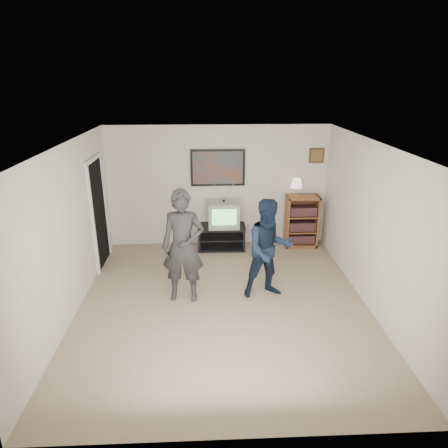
{
  "coord_description": "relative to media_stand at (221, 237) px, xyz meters",
  "views": [
    {
      "loc": [
        -0.24,
        -5.46,
        3.39
      ],
      "look_at": [
        0.04,
        0.55,
        1.15
      ],
      "focal_mm": 32.0,
      "sensor_mm": 36.0,
      "label": 1
    }
  ],
  "objects": [
    {
      "name": "controller_left",
      "position": [
        -0.64,
        -1.78,
        0.96
      ],
      "size": [
        0.04,
        0.13,
        0.04
      ],
      "primitive_type": "cube",
      "rotation": [
        0.0,
        0.0,
        -0.06
      ],
      "color": "white",
      "rests_on": "person_tall"
    },
    {
      "name": "room_shell",
      "position": [
        -0.06,
        -1.88,
        1.01
      ],
      "size": [
        4.51,
        5.0,
        2.51
      ],
      "color": "#857354",
      "rests_on": "ground"
    },
    {
      "name": "bookshelf",
      "position": [
        1.67,
        0.05,
        0.3
      ],
      "size": [
        0.66,
        0.38,
        1.09
      ],
      "primitive_type": null,
      "color": "brown",
      "rests_on": "room_shell"
    },
    {
      "name": "air_vent",
      "position": [
        -0.61,
        0.25,
        1.71
      ],
      "size": [
        0.28,
        0.02,
        0.14
      ],
      "primitive_type": "cube",
      "color": "white",
      "rests_on": "room_shell"
    },
    {
      "name": "controller_right",
      "position": [
        0.63,
        -1.72,
        0.89
      ],
      "size": [
        0.05,
        0.13,
        0.04
      ],
      "primitive_type": "cube",
      "rotation": [
        0.0,
        0.0,
        -0.13
      ],
      "color": "white",
      "rests_on": "person_short"
    },
    {
      "name": "person_short",
      "position": [
        0.68,
        -1.95,
        0.57
      ],
      "size": [
        0.89,
        0.75,
        1.63
      ],
      "primitive_type": "imported",
      "rotation": [
        0.0,
        0.0,
        0.17
      ],
      "color": "#121D31",
      "rests_on": "room_shell"
    },
    {
      "name": "doorway",
      "position": [
        -2.3,
        -0.63,
        0.76
      ],
      "size": [
        0.03,
        0.85,
        2.0
      ],
      "primitive_type": "cube",
      "color": "black",
      "rests_on": "room_shell"
    },
    {
      "name": "crt_television",
      "position": [
        0.05,
        0.0,
        0.51
      ],
      "size": [
        0.62,
        0.53,
        0.53
      ],
      "primitive_type": null,
      "rotation": [
        0.0,
        0.0,
        0.0
      ],
      "color": "#A3A29E",
      "rests_on": "media_stand"
    },
    {
      "name": "person_tall",
      "position": [
        -0.68,
        -2.0,
        0.67
      ],
      "size": [
        0.7,
        0.49,
        1.82
      ],
      "primitive_type": "imported",
      "rotation": [
        0.0,
        0.0,
        -0.08
      ],
      "color": "#29282A",
      "rests_on": "room_shell"
    },
    {
      "name": "small_picture",
      "position": [
        1.94,
        0.25,
        1.64
      ],
      "size": [
        0.3,
        0.03,
        0.3
      ],
      "primitive_type": "cube",
      "color": "#492A17",
      "rests_on": "room_shell"
    },
    {
      "name": "table_lamp",
      "position": [
        1.51,
        0.0,
        1.04
      ],
      "size": [
        0.24,
        0.24,
        0.39
      ],
      "primitive_type": null,
      "color": "#FFE7C1",
      "rests_on": "bookshelf"
    },
    {
      "name": "poster",
      "position": [
        -0.06,
        0.25,
        1.41
      ],
      "size": [
        1.1,
        0.03,
        0.75
      ],
      "primitive_type": "cube",
      "color": "black",
      "rests_on": "room_shell"
    },
    {
      "name": "media_stand",
      "position": [
        0.0,
        0.0,
        0.0
      ],
      "size": [
        0.98,
        0.55,
        0.48
      ],
      "rotation": [
        0.0,
        0.0,
        -0.01
      ],
      "color": "black",
      "rests_on": "room_shell"
    }
  ]
}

